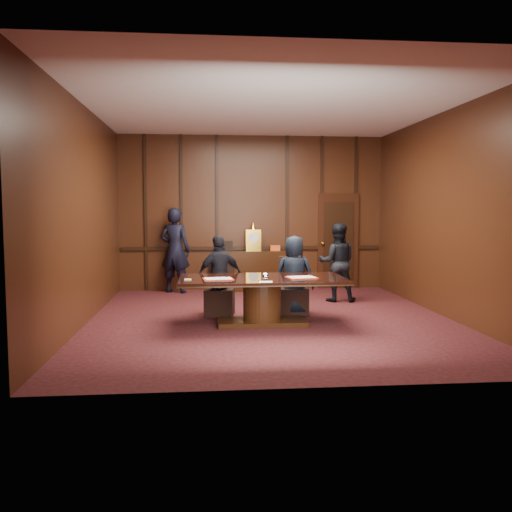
{
  "coord_description": "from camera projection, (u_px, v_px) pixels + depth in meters",
  "views": [
    {
      "loc": [
        -1.09,
        -8.86,
        1.84
      ],
      "look_at": [
        -0.23,
        0.18,
        1.05
      ],
      "focal_mm": 38.0,
      "sensor_mm": 36.0,
      "label": 1
    }
  ],
  "objects": [
    {
      "name": "chair_left",
      "position": [
        220.0,
        298.0,
        9.41
      ],
      "size": [
        0.55,
        0.55,
        0.99
      ],
      "rotation": [
        0.0,
        0.0,
        -0.17
      ],
      "color": "black",
      "rests_on": "ground"
    },
    {
      "name": "sideboard",
      "position": [
        253.0,
        269.0,
        12.24
      ],
      "size": [
        1.6,
        0.45,
        1.54
      ],
      "color": "black",
      "rests_on": "ground"
    },
    {
      "name": "room",
      "position": [
        274.0,
        216.0,
        9.04
      ],
      "size": [
        7.0,
        7.04,
        3.5
      ],
      "color": "black",
      "rests_on": "ground"
    },
    {
      "name": "signatory_right",
      "position": [
        294.0,
        275.0,
        9.42
      ],
      "size": [
        0.77,
        0.6,
        1.38
      ],
      "primitive_type": "imported",
      "rotation": [
        0.0,
        0.0,
        2.88
      ],
      "color": "black",
      "rests_on": "ground"
    },
    {
      "name": "folder_right",
      "position": [
        301.0,
        277.0,
        8.5
      ],
      "size": [
        0.51,
        0.41,
        0.02
      ],
      "rotation": [
        0.0,
        0.0,
        0.18
      ],
      "color": "#B02A10",
      "rests_on": "conference_table"
    },
    {
      "name": "chair_right",
      "position": [
        294.0,
        297.0,
        9.53
      ],
      "size": [
        0.5,
        0.5,
        0.99
      ],
      "rotation": [
        0.0,
        0.0,
        -0.05
      ],
      "color": "black",
      "rests_on": "ground"
    },
    {
      "name": "inkstand",
      "position": [
        265.0,
        278.0,
        8.11
      ],
      "size": [
        0.2,
        0.14,
        0.12
      ],
      "color": "white",
      "rests_on": "conference_table"
    },
    {
      "name": "conference_table",
      "position": [
        262.0,
        293.0,
        8.58
      ],
      "size": [
        2.62,
        1.32,
        0.76
      ],
      "color": "black",
      "rests_on": "ground"
    },
    {
      "name": "witness_right",
      "position": [
        337.0,
        262.0,
        10.77
      ],
      "size": [
        0.84,
        0.7,
        1.56
      ],
      "primitive_type": "imported",
      "rotation": [
        0.0,
        0.0,
        2.99
      ],
      "color": "black",
      "rests_on": "ground"
    },
    {
      "name": "notepad",
      "position": [
        188.0,
        279.0,
        8.26
      ],
      "size": [
        0.11,
        0.08,
        0.01
      ],
      "primitive_type": "cube",
      "rotation": [
        0.0,
        0.0,
        -0.11
      ],
      "color": "#FFEF7C",
      "rests_on": "conference_table"
    },
    {
      "name": "signatory_left",
      "position": [
        220.0,
        276.0,
        9.3
      ],
      "size": [
        0.88,
        0.59,
        1.39
      ],
      "primitive_type": "imported",
      "rotation": [
        0.0,
        0.0,
        3.48
      ],
      "color": "black",
      "rests_on": "ground"
    },
    {
      "name": "witness_left",
      "position": [
        175.0,
        250.0,
        11.88
      ],
      "size": [
        0.8,
        0.66,
        1.87
      ],
      "primitive_type": "imported",
      "rotation": [
        0.0,
        0.0,
        2.78
      ],
      "color": "black",
      "rests_on": "ground"
    },
    {
      "name": "folder_left",
      "position": [
        218.0,
        279.0,
        8.32
      ],
      "size": [
        0.49,
        0.38,
        0.02
      ],
      "rotation": [
        0.0,
        0.0,
        0.11
      ],
      "color": "#B02A10",
      "rests_on": "conference_table"
    }
  ]
}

